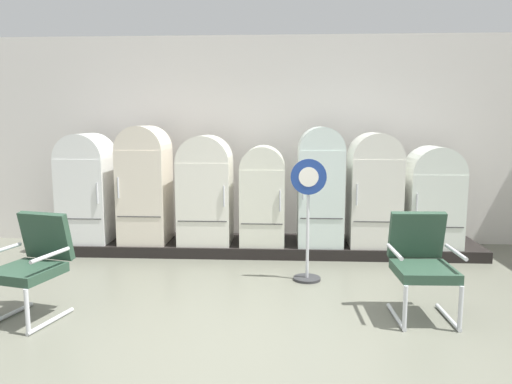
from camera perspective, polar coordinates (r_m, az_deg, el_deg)
The scene contains 13 objects.
ground at distance 4.24m, azimuth -2.04°, elevation -17.89°, with size 12.00×10.00×0.05m, color #656658.
back_wall at distance 7.46m, azimuth 0.43°, elevation 6.07°, with size 11.76×0.12×3.09m.
display_plinth at distance 7.05m, azimuth 0.17°, elevation -6.27°, with size 6.18×0.95×0.15m, color black.
refrigerator_0 at distance 7.31m, azimuth -19.03°, elevation 0.82°, with size 0.67×0.70×1.52m.
refrigerator_1 at distance 7.04m, azimuth -12.77°, elevation 1.31°, with size 0.64×0.72×1.63m.
refrigerator_2 at distance 6.86m, azimuth -5.89°, elevation 0.62°, with size 0.72×0.69×1.50m.
refrigerator_3 at distance 6.77m, azimuth 0.78°, elevation -0.04°, with size 0.60×0.65×1.36m.
refrigerator_4 at distance 6.78m, azimuth 7.47°, elevation 1.13°, with size 0.61×0.69×1.62m.
refrigerator_5 at distance 6.87m, azimuth 13.55°, elevation 0.66°, with size 0.68×0.66×1.54m.
refrigerator_6 at distance 7.05m, azimuth 19.86°, elevation -0.28°, with size 0.71×0.63×1.36m.
armchair_left at distance 5.09m, azimuth -24.45°, elevation -7.27°, with size 0.70×0.77×0.98m.
armchair_right at distance 4.92m, azimuth 18.67°, elevation -7.47°, with size 0.61×0.68×0.98m.
sign_stand at distance 5.68m, azimuth 6.04°, elevation -3.91°, with size 0.41×0.32×1.42m.
Camera 1 is at (0.35, -3.79, 1.84)m, focal length 34.44 mm.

